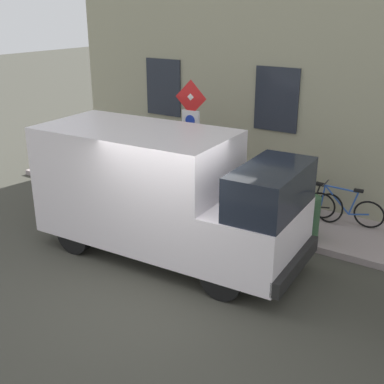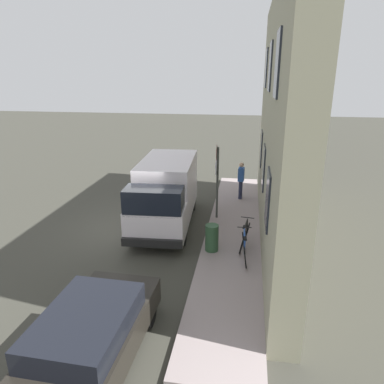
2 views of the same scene
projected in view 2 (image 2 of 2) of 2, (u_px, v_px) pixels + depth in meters
name	position (u px, v px, depth m)	size (l,w,h in m)	color
ground_plane	(138.00, 228.00, 13.79)	(80.00, 80.00, 0.00)	#3C3B33
sidewalk_slab	(233.00, 233.00, 13.22)	(1.97, 14.04, 0.14)	gray
building_facade	(278.00, 125.00, 11.73)	(0.75, 12.04, 8.23)	gray
sign_post_stacked	(217.00, 170.00, 13.85)	(0.16, 0.56, 2.94)	#474C47
delivery_van	(166.00, 192.00, 13.82)	(2.29, 5.43, 2.50)	white
parked_hatchback	(91.00, 336.00, 7.10)	(1.86, 4.05, 1.38)	black
bicycle_blue	(244.00, 248.00, 11.13)	(0.46, 1.71, 0.89)	black
bicycle_black	(245.00, 237.00, 11.92)	(0.50, 1.72, 0.89)	black
pedestrian	(241.00, 179.00, 16.39)	(0.29, 0.42, 1.72)	#262B47
litter_bin	(212.00, 238.00, 11.65)	(0.44, 0.44, 0.90)	#2D5133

